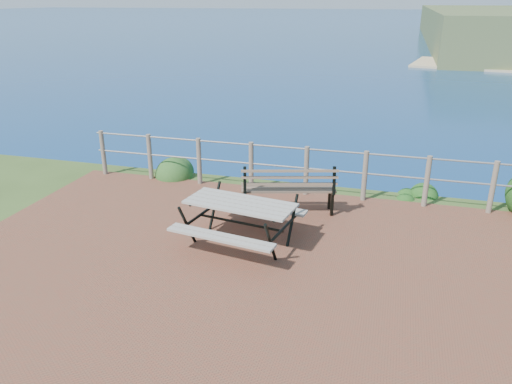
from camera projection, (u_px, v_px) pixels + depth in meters
ground at (263, 277)px, 7.16m from camera, size 10.00×7.00×0.12m
ocean at (402, 9)px, 186.43m from camera, size 1200.00×1200.00×0.00m
safety_railing at (306, 168)px, 9.95m from camera, size 9.40×0.10×1.00m
picnic_table at (240, 219)px, 7.94m from camera, size 1.81×1.48×0.73m
park_bench at (289, 181)px, 9.08m from camera, size 1.76×0.88×0.97m
shrub_lip_west at (178, 173)px, 11.44m from camera, size 0.85×0.85×0.62m
shrub_lip_east at (415, 197)px, 10.07m from camera, size 0.66×0.66×0.35m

